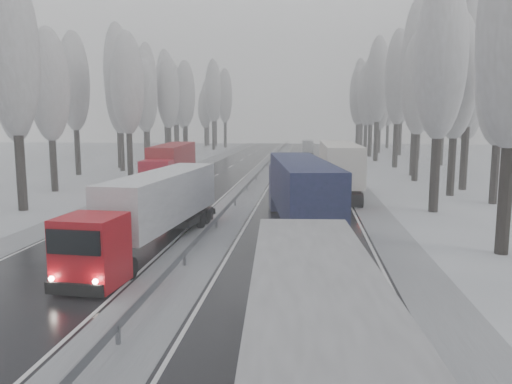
% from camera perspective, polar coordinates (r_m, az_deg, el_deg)
% --- Properties ---
extents(carriageway_right, '(7.50, 200.00, 0.03)m').
position_cam_1_polar(carriageway_right, '(39.89, 5.51, -1.21)').
color(carriageway_right, black).
rests_on(carriageway_right, ground).
extents(carriageway_left, '(7.50, 200.00, 0.03)m').
position_cam_1_polar(carriageway_left, '(41.29, -9.22, -0.96)').
color(carriageway_left, black).
rests_on(carriageway_left, ground).
extents(median_slush, '(3.00, 200.00, 0.04)m').
position_cam_1_polar(median_slush, '(40.25, -1.98, -1.08)').
color(median_slush, '#9EA1A6').
rests_on(median_slush, ground).
extents(shoulder_right, '(2.40, 200.00, 0.04)m').
position_cam_1_polar(shoulder_right, '(40.17, 12.59, -1.30)').
color(shoulder_right, '#9EA1A6').
rests_on(shoulder_right, ground).
extents(shoulder_left, '(2.40, 200.00, 0.04)m').
position_cam_1_polar(shoulder_left, '(42.84, -15.63, -0.82)').
color(shoulder_left, '#9EA1A6').
rests_on(shoulder_left, ground).
extents(median_guardrail, '(0.12, 200.00, 0.76)m').
position_cam_1_polar(median_guardrail, '(40.15, -1.99, -0.27)').
color(median_guardrail, slate).
rests_on(median_guardrail, ground).
extents(tree_18, '(3.60, 3.60, 16.58)m').
position_cam_1_polar(tree_18, '(37.72, 20.37, 14.07)').
color(tree_18, black).
rests_on(tree_18, ground).
extents(tree_19, '(3.60, 3.60, 14.57)m').
position_cam_1_polar(tree_19, '(43.03, 26.19, 11.25)').
color(tree_19, black).
rests_on(tree_19, ground).
extents(tree_20, '(3.60, 3.60, 15.71)m').
position_cam_1_polar(tree_20, '(46.36, 21.94, 12.12)').
color(tree_20, black).
rests_on(tree_20, ground).
extents(tree_21, '(3.60, 3.60, 18.62)m').
position_cam_1_polar(tree_21, '(50.98, 23.27, 13.74)').
color(tree_21, black).
rests_on(tree_21, ground).
extents(tree_22, '(3.60, 3.60, 15.86)m').
position_cam_1_polar(tree_22, '(56.28, 18.10, 11.62)').
color(tree_22, black).
rests_on(tree_22, ground).
extents(tree_23, '(3.60, 3.60, 13.55)m').
position_cam_1_polar(tree_23, '(61.64, 23.05, 9.67)').
color(tree_23, black).
rests_on(tree_23, ground).
extents(tree_24, '(3.60, 3.60, 20.49)m').
position_cam_1_polar(tree_24, '(62.00, 17.97, 14.01)').
color(tree_24, black).
rests_on(tree_24, ground).
extents(tree_25, '(3.60, 3.60, 19.44)m').
position_cam_1_polar(tree_25, '(67.49, 23.11, 12.69)').
color(tree_25, black).
rests_on(tree_25, ground).
extents(tree_26, '(3.60, 3.60, 18.78)m').
position_cam_1_polar(tree_26, '(71.87, 15.93, 12.38)').
color(tree_26, black).
rests_on(tree_26, ground).
extents(tree_27, '(3.60, 3.60, 17.62)m').
position_cam_1_polar(tree_27, '(77.22, 20.72, 11.31)').
color(tree_27, black).
rests_on(tree_27, ground).
extents(tree_28, '(3.60, 3.60, 19.62)m').
position_cam_1_polar(tree_28, '(82.25, 13.77, 12.27)').
color(tree_28, black).
rests_on(tree_28, ground).
extents(tree_29, '(3.60, 3.60, 18.11)m').
position_cam_1_polar(tree_29, '(87.39, 18.27, 11.21)').
color(tree_29, black).
rests_on(tree_29, ground).
extents(tree_30, '(3.60, 3.60, 17.86)m').
position_cam_1_polar(tree_30, '(91.86, 13.05, 11.15)').
color(tree_30, black).
rests_on(tree_30, ground).
extents(tree_31, '(3.60, 3.60, 18.58)m').
position_cam_1_polar(tree_31, '(96.72, 16.31, 11.15)').
color(tree_31, black).
rests_on(tree_31, ground).
extents(tree_32, '(3.60, 3.60, 17.33)m').
position_cam_1_polar(tree_32, '(99.30, 12.54, 10.74)').
color(tree_32, black).
rests_on(tree_32, ground).
extents(tree_33, '(3.60, 3.60, 14.33)m').
position_cam_1_polar(tree_33, '(103.59, 14.00, 9.52)').
color(tree_33, black).
rests_on(tree_33, ground).
extents(tree_34, '(3.60, 3.60, 17.63)m').
position_cam_1_polar(tree_34, '(106.27, 11.61, 10.69)').
color(tree_34, black).
rests_on(tree_34, ground).
extents(tree_35, '(3.60, 3.60, 18.25)m').
position_cam_1_polar(tree_35, '(111.51, 16.21, 10.62)').
color(tree_35, black).
rests_on(tree_35, ground).
extents(tree_36, '(3.60, 3.60, 20.23)m').
position_cam_1_polar(tree_36, '(116.27, 11.80, 11.28)').
color(tree_36, black).
rests_on(tree_36, ground).
extents(tree_37, '(3.60, 3.60, 16.37)m').
position_cam_1_polar(tree_37, '(121.01, 14.91, 9.89)').
color(tree_37, black).
rests_on(tree_37, ground).
extents(tree_38, '(3.60, 3.60, 17.97)m').
position_cam_1_polar(tree_38, '(126.87, 12.06, 10.36)').
color(tree_38, black).
rests_on(tree_38, ground).
extents(tree_39, '(3.60, 3.60, 16.19)m').
position_cam_1_polar(tree_39, '(131.12, 13.10, 9.75)').
color(tree_39, black).
rests_on(tree_39, ground).
extents(tree_58, '(3.60, 3.60, 17.21)m').
position_cam_1_polar(tree_58, '(39.92, -26.03, 13.99)').
color(tree_58, black).
rests_on(tree_58, ground).
extents(tree_60, '(3.60, 3.60, 14.84)m').
position_cam_1_polar(tree_60, '(49.42, -22.58, 11.16)').
color(tree_60, black).
rests_on(tree_60, ground).
extents(tree_61, '(3.60, 3.60, 13.95)m').
position_cam_1_polar(tree_61, '(55.72, -25.88, 9.98)').
color(tree_61, black).
rests_on(tree_61, ground).
extents(tree_62, '(3.60, 3.60, 16.04)m').
position_cam_1_polar(tree_62, '(56.63, -14.49, 11.86)').
color(tree_62, black).
rests_on(tree_62, ground).
extents(tree_63, '(3.60, 3.60, 16.88)m').
position_cam_1_polar(tree_63, '(63.41, -20.08, 11.70)').
color(tree_63, black).
rests_on(tree_63, ground).
extents(tree_64, '(3.60, 3.60, 15.42)m').
position_cam_1_polar(tree_64, '(66.52, -15.31, 10.91)').
color(tree_64, black).
rests_on(tree_64, ground).
extents(tree_65, '(3.60, 3.60, 19.48)m').
position_cam_1_polar(tree_65, '(71.06, -15.59, 12.80)').
color(tree_65, black).
rests_on(tree_65, ground).
extents(tree_66, '(3.60, 3.60, 15.23)m').
position_cam_1_polar(tree_66, '(75.55, -12.57, 10.56)').
color(tree_66, black).
rests_on(tree_66, ground).
extents(tree_67, '(3.60, 3.60, 17.09)m').
position_cam_1_polar(tree_67, '(79.83, -12.64, 11.28)').
color(tree_67, black).
rests_on(tree_67, ground).
extents(tree_68, '(3.60, 3.60, 16.65)m').
position_cam_1_polar(tree_68, '(81.59, -10.00, 11.08)').
color(tree_68, black).
rests_on(tree_68, ground).
extents(tree_69, '(3.60, 3.60, 19.35)m').
position_cam_1_polar(tree_69, '(86.92, -12.43, 11.97)').
color(tree_69, black).
rests_on(tree_69, ground).
extents(tree_70, '(3.60, 3.60, 17.09)m').
position_cam_1_polar(tree_70, '(91.28, -8.10, 10.99)').
color(tree_70, black).
rests_on(tree_70, ground).
extents(tree_71, '(3.60, 3.60, 19.61)m').
position_cam_1_polar(tree_71, '(96.45, -10.34, 11.74)').
color(tree_71, black).
rests_on(tree_71, ground).
extents(tree_72, '(3.60, 3.60, 15.11)m').
position_cam_1_polar(tree_72, '(100.92, -8.25, 10.00)').
color(tree_72, black).
rests_on(tree_72, ground).
extents(tree_73, '(3.60, 3.60, 17.22)m').
position_cam_1_polar(tree_73, '(105.56, -9.28, 10.63)').
color(tree_73, black).
rests_on(tree_73, ground).
extents(tree_74, '(3.60, 3.60, 19.68)m').
position_cam_1_polar(tree_74, '(110.76, -4.93, 11.40)').
color(tree_74, black).
rests_on(tree_74, ground).
extents(tree_75, '(3.60, 3.60, 18.60)m').
position_cam_1_polar(tree_75, '(116.63, -9.04, 10.83)').
color(tree_75, black).
rests_on(tree_75, ground).
extents(tree_76, '(3.60, 3.60, 18.55)m').
position_cam_1_polar(tree_76, '(119.78, -3.58, 10.83)').
color(tree_76, black).
rests_on(tree_76, ground).
extents(tree_77, '(3.60, 3.60, 14.32)m').
position_cam_1_polar(tree_77, '(124.65, -5.85, 9.46)').
color(tree_77, black).
rests_on(tree_77, ground).
extents(tree_78, '(3.60, 3.60, 19.55)m').
position_cam_1_polar(tree_78, '(126.90, -4.68, 10.96)').
color(tree_78, black).
rests_on(tree_78, ground).
extents(tree_79, '(3.60, 3.60, 17.07)m').
position_cam_1_polar(tree_79, '(131.29, -5.56, 10.17)').
color(tree_79, black).
rests_on(tree_79, ground).
extents(truck_grey_tarp, '(3.23, 14.90, 3.80)m').
position_cam_1_polar(truck_grey_tarp, '(9.86, 6.80, -17.89)').
color(truck_grey_tarp, '#434247').
rests_on(truck_grey_tarp, ground).
extents(truck_blue_box, '(4.83, 16.87, 4.29)m').
position_cam_1_polar(truck_blue_box, '(29.52, 4.92, 0.35)').
color(truck_blue_box, '#1B1F44').
rests_on(truck_blue_box, ground).
extents(truck_cream_box, '(3.02, 17.77, 4.54)m').
position_cam_1_polar(truck_cream_box, '(44.79, 9.39, 3.15)').
color(truck_cream_box, beige).
rests_on(truck_cream_box, ground).
extents(box_truck_distant, '(2.34, 6.96, 2.57)m').
position_cam_1_polar(box_truck_distant, '(100.40, 5.91, 5.22)').
color(box_truck_distant, silver).
rests_on(box_truck_distant, ground).
extents(truck_red_white, '(3.50, 14.77, 3.76)m').
position_cam_1_polar(truck_red_white, '(26.26, -11.34, -1.45)').
color(truck_red_white, '#AD0912').
rests_on(truck_red_white, ground).
extents(truck_red_red, '(3.82, 16.21, 4.12)m').
position_cam_1_polar(truck_red_red, '(49.52, -9.65, 3.34)').
color(truck_red_red, '#AD091A').
rests_on(truck_red_red, ground).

